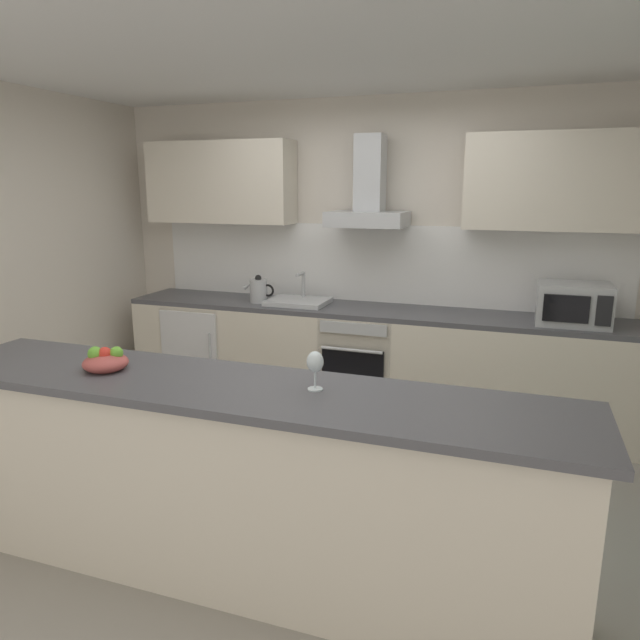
{
  "coord_description": "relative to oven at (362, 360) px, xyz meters",
  "views": [
    {
      "loc": [
        1.17,
        -3.02,
        1.88
      ],
      "look_at": [
        -0.01,
        0.34,
        1.05
      ],
      "focal_mm": 32.34,
      "sensor_mm": 36.0,
      "label": 1
    }
  ],
  "objects": [
    {
      "name": "backsplash_tile",
      "position": [
        0.02,
        0.33,
        0.77
      ],
      "size": [
        4.02,
        0.02,
        0.66
      ],
      "primitive_type": "cube",
      "color": "white"
    },
    {
      "name": "sink",
      "position": [
        -0.57,
        0.01,
        0.47
      ],
      "size": [
        0.5,
        0.4,
        0.26
      ],
      "color": "silver",
      "rests_on": "counter_back"
    },
    {
      "name": "counter_back",
      "position": [
        0.02,
        0.03,
        -0.01
      ],
      "size": [
        4.16,
        0.6,
        0.9
      ],
      "color": "beige",
      "rests_on": "ground"
    },
    {
      "name": "fruit_bowl",
      "position": [
        -0.71,
        -2.25,
        0.58
      ],
      "size": [
        0.22,
        0.22,
        0.13
      ],
      "color": "#B24C47",
      "rests_on": "counter_island"
    },
    {
      "name": "kettle",
      "position": [
        -0.92,
        -0.03,
        0.55
      ],
      "size": [
        0.29,
        0.15,
        0.24
      ],
      "color": "#B7BABC",
      "rests_on": "counter_back"
    },
    {
      "name": "refrigerator",
      "position": [
        -1.48,
        -0.0,
        -0.03
      ],
      "size": [
        0.58,
        0.6,
        0.85
      ],
      "color": "white",
      "rests_on": "ground"
    },
    {
      "name": "ground",
      "position": [
        0.02,
        -1.44,
        -0.47
      ],
      "size": [
        5.73,
        4.58,
        0.02
      ],
      "primitive_type": "cube",
      "color": "gray"
    },
    {
      "name": "range_hood",
      "position": [
        0.0,
        0.13,
        1.33
      ],
      "size": [
        0.62,
        0.45,
        0.72
      ],
      "color": "#B7BABC"
    },
    {
      "name": "wine_glass",
      "position": [
        0.37,
        -2.18,
        0.66
      ],
      "size": [
        0.08,
        0.08,
        0.18
      ],
      "color": "silver",
      "rests_on": "counter_island"
    },
    {
      "name": "ceiling",
      "position": [
        0.02,
        -1.44,
        2.15
      ],
      "size": [
        5.73,
        4.58,
        0.02
      ],
      "primitive_type": "cube",
      "color": "white"
    },
    {
      "name": "counter_island",
      "position": [
        -0.01,
        -2.23,
        0.04
      ],
      "size": [
        3.18,
        0.64,
        0.99
      ],
      "color": "beige",
      "rests_on": "ground"
    },
    {
      "name": "wall_back",
      "position": [
        0.02,
        0.41,
        0.84
      ],
      "size": [
        5.73,
        0.12,
        2.6
      ],
      "primitive_type": "cube",
      "color": "silver",
      "rests_on": "ground"
    },
    {
      "name": "microwave",
      "position": [
        1.57,
        -0.03,
        0.59
      ],
      "size": [
        0.5,
        0.38,
        0.3
      ],
      "color": "#B7BABC",
      "rests_on": "counter_back"
    },
    {
      "name": "oven",
      "position": [
        0.0,
        0.0,
        0.0
      ],
      "size": [
        0.6,
        0.62,
        0.8
      ],
      "color": "slate",
      "rests_on": "ground"
    },
    {
      "name": "upper_cabinets",
      "position": [
        0.02,
        0.18,
        1.45
      ],
      "size": [
        4.11,
        0.32,
        0.7
      ],
      "color": "beige"
    }
  ]
}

